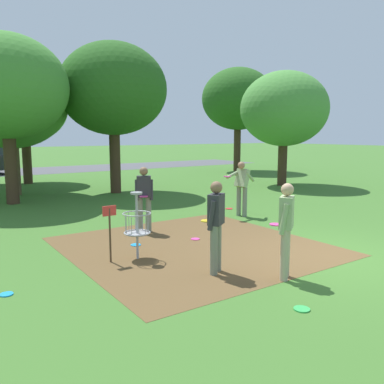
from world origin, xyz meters
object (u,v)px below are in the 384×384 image
at_px(frisbee_scattered_a, 229,209).
at_px(tree_far_right, 6,87).
at_px(player_waiting_left, 144,195).
at_px(frisbee_mid_grass, 302,309).
at_px(player_throwing, 286,225).
at_px(frisbee_near_basket, 195,239).
at_px(player_waiting_right, 242,185).
at_px(tree_near_right, 24,107).
at_px(player_foreground_watching, 216,222).
at_px(tree_far_center, 10,100).
at_px(frisbee_scattered_b, 220,214).
at_px(frisbee_far_right, 6,294).
at_px(disc_golf_basket, 134,223).
at_px(tree_mid_right, 284,109).
at_px(frisbee_by_tee, 136,245).
at_px(tree_far_left, 113,89).
at_px(tree_mid_left, 238,99).

height_order(frisbee_scattered_a, tree_far_right, tree_far_right).
xyz_separation_m(player_waiting_left, frisbee_mid_grass, (-0.34, -5.52, -0.96)).
xyz_separation_m(player_waiting_left, frisbee_scattered_a, (3.91, 1.24, -0.96)).
bearing_deg(player_throwing, frisbee_near_basket, 85.83).
xyz_separation_m(frisbee_scattered_a, tree_far_right, (-5.89, 5.36, 4.20)).
relative_size(player_waiting_left, player_waiting_right, 1.00).
xyz_separation_m(frisbee_mid_grass, tree_near_right, (0.24, 18.21, 3.91)).
relative_size(player_foreground_watching, player_throwing, 1.00).
bearing_deg(tree_far_center, frisbee_mid_grass, -85.53).
relative_size(frisbee_near_basket, frisbee_mid_grass, 0.90).
bearing_deg(tree_near_right, frisbee_scattered_b, -75.03).
distance_m(frisbee_near_basket, frisbee_far_right, 4.57).
bearing_deg(frisbee_near_basket, frisbee_mid_grass, -103.42).
height_order(disc_golf_basket, tree_mid_right, tree_mid_right).
relative_size(player_waiting_right, tree_near_right, 0.30).
height_order(player_foreground_watching, player_waiting_left, same).
relative_size(disc_golf_basket, tree_far_right, 0.23).
distance_m(player_throwing, tree_far_right, 11.80).
relative_size(player_throwing, frisbee_mid_grass, 7.15).
bearing_deg(frisbee_scattered_b, tree_far_right, 130.75).
bearing_deg(player_waiting_right, frisbee_far_right, -160.56).
height_order(tree_near_right, tree_mid_right, tree_near_right).
bearing_deg(tree_far_center, frisbee_near_basket, -78.35).
distance_m(disc_golf_basket, frisbee_near_basket, 2.13).
relative_size(player_waiting_left, frisbee_scattered_b, 7.25).
distance_m(player_waiting_left, frisbee_by_tee, 1.62).
bearing_deg(tree_far_left, frisbee_scattered_b, -82.94).
bearing_deg(frisbee_scattered_b, player_throwing, -117.32).
bearing_deg(tree_far_right, frisbee_far_right, -101.35).
bearing_deg(frisbee_by_tee, frisbee_scattered_a, 25.94).
height_order(frisbee_scattered_a, tree_far_center, tree_far_center).
height_order(frisbee_mid_grass, tree_mid_right, tree_mid_right).
relative_size(player_waiting_left, tree_far_center, 0.29).
height_order(frisbee_scattered_b, tree_far_center, tree_far_center).
distance_m(disc_golf_basket, player_foreground_watching, 1.83).
distance_m(disc_golf_basket, player_throwing, 3.05).
height_order(tree_far_left, tree_far_center, tree_far_left).
relative_size(player_foreground_watching, tree_far_center, 0.29).
xyz_separation_m(frisbee_far_right, tree_near_right, (3.70, 15.16, 3.91)).
bearing_deg(player_waiting_right, frisbee_mid_grass, -123.98).
height_order(frisbee_by_tee, tree_far_left, tree_far_left).
bearing_deg(tree_far_right, player_waiting_right, -50.29).
height_order(frisbee_far_right, frisbee_scattered_a, same).
height_order(tree_mid_right, tree_far_right, tree_far_right).
distance_m(tree_far_left, tree_far_right, 4.32).
bearing_deg(tree_far_center, frisbee_scattered_a, -54.66).
xyz_separation_m(frisbee_far_right, tree_far_left, (6.12, 9.54, 4.41)).
bearing_deg(tree_far_center, tree_mid_left, 11.93).
bearing_deg(tree_mid_left, frisbee_scattered_b, -132.86).
bearing_deg(frisbee_by_tee, frisbee_scattered_b, 24.26).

